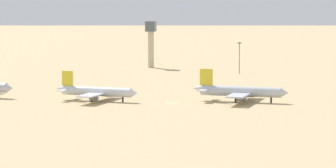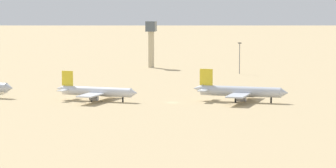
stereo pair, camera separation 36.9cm
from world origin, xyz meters
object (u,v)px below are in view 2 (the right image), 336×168
Objects in this scene: parked_jet_yellow_3 at (240,91)px; control_tower at (151,40)px; light_pole_mid at (240,56)px; parked_jet_yellow_2 at (96,91)px.

control_tower reaches higher than parked_jet_yellow_3.
light_pole_mid is (-13.82, 111.83, 4.96)m from parked_jet_yellow_3.
parked_jet_yellow_3 is at bearing -82.96° from light_pole_mid.
parked_jet_yellow_3 is 112.79m from light_pole_mid.
light_pole_mid is at bearing 102.87° from parked_jet_yellow_3.
parked_jet_yellow_3 reaches higher than parked_jet_yellow_2.
parked_jet_yellow_2 is 126.70m from light_pole_mid.
control_tower is at bearing 153.25° from light_pole_mid.
parked_jet_yellow_2 is 2.19× the size of light_pole_mid.
control_tower is 1.59× the size of light_pole_mid.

